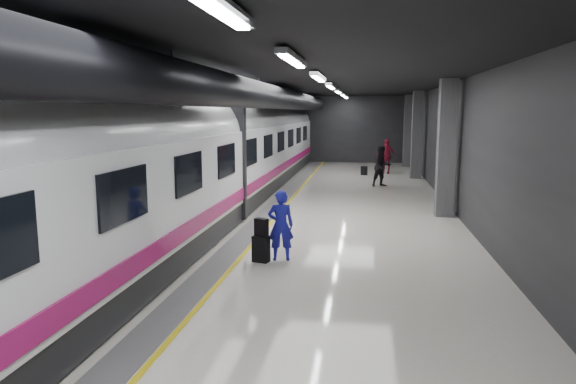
{
  "coord_description": "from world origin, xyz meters",
  "views": [
    {
      "loc": [
        1.95,
        -15.44,
        3.45
      ],
      "look_at": [
        -0.09,
        -2.03,
        1.32
      ],
      "focal_mm": 32.0,
      "sensor_mm": 36.0,
      "label": 1
    }
  ],
  "objects": [
    {
      "name": "suitcase_main",
      "position": [
        -0.41,
        -4.14,
        0.31
      ],
      "size": [
        0.42,
        0.32,
        0.61
      ],
      "primitive_type": "cube",
      "rotation": [
        0.0,
        0.0,
        -0.26
      ],
      "color": "black",
      "rests_on": "ground"
    },
    {
      "name": "suitcase_far",
      "position": [
        1.87,
        12.91,
        0.24
      ],
      "size": [
        0.38,
        0.3,
        0.48
      ],
      "primitive_type": "cube",
      "rotation": [
        0.0,
        0.0,
        -0.28
      ],
      "color": "black",
      "rests_on": "ground"
    },
    {
      "name": "traveler_far_b",
      "position": [
        3.07,
        13.92,
        0.97
      ],
      "size": [
        1.21,
        0.68,
        1.94
      ],
      "primitive_type": "imported",
      "rotation": [
        0.0,
        0.0,
        -0.19
      ],
      "color": "maroon",
      "rests_on": "ground"
    },
    {
      "name": "train",
      "position": [
        -3.25,
        -0.0,
        2.07
      ],
      "size": [
        3.05,
        38.0,
        4.05
      ],
      "color": "black",
      "rests_on": "ground"
    },
    {
      "name": "ground",
      "position": [
        0.0,
        0.0,
        0.0
      ],
      "size": [
        40.0,
        40.0,
        0.0
      ],
      "primitive_type": "plane",
      "color": "silver",
      "rests_on": "ground"
    },
    {
      "name": "traveler_far_a",
      "position": [
        2.69,
        8.67,
        0.94
      ],
      "size": [
        1.14,
        1.04,
        1.88
      ],
      "primitive_type": "imported",
      "rotation": [
        0.0,
        0.0,
        0.46
      ],
      "color": "black",
      "rests_on": "ground"
    },
    {
      "name": "traveler_main",
      "position": [
        0.02,
        -3.92,
        0.83
      ],
      "size": [
        0.67,
        0.51,
        1.66
      ],
      "primitive_type": "imported",
      "rotation": [
        0.0,
        0.0,
        3.34
      ],
      "color": "#1E16A8",
      "rests_on": "ground"
    },
    {
      "name": "platform_hall",
      "position": [
        -0.29,
        0.96,
        3.54
      ],
      "size": [
        10.02,
        40.02,
        4.51
      ],
      "color": "black",
      "rests_on": "ground"
    },
    {
      "name": "shoulder_bag",
      "position": [
        -0.4,
        -4.12,
        0.82
      ],
      "size": [
        0.35,
        0.28,
        0.41
      ],
      "primitive_type": "cube",
      "rotation": [
        0.0,
        0.0,
        -0.44
      ],
      "color": "black",
      "rests_on": "suitcase_main"
    }
  ]
}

